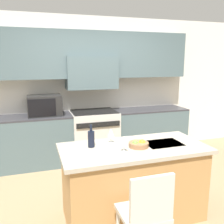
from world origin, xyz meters
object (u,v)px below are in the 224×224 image
at_px(range_stove, 94,135).
at_px(island_chair, 146,212).
at_px(microwave, 45,106).
at_px(fruit_bowl, 139,144).
at_px(wine_glass_far, 111,133).
at_px(wine_bottle, 91,139).
at_px(wine_glass_near, 124,141).

relative_size(range_stove, island_chair, 1.00).
height_order(microwave, fruit_bowl, microwave).
bearing_deg(wine_glass_far, island_chair, -88.20).
bearing_deg(wine_bottle, fruit_bowl, -17.64).
distance_m(microwave, wine_bottle, 1.85).
xyz_separation_m(range_stove, fruit_bowl, (0.06, -1.95, 0.45)).
xyz_separation_m(range_stove, wine_bottle, (-0.47, -1.78, 0.52)).
distance_m(range_stove, wine_glass_far, 1.82).
bearing_deg(wine_bottle, microwave, 103.04).
xyz_separation_m(island_chair, fruit_bowl, (0.23, 0.71, 0.38)).
bearing_deg(fruit_bowl, island_chair, -108.37).
height_order(microwave, wine_bottle, microwave).
height_order(microwave, wine_glass_near, microwave).
height_order(range_stove, microwave, microwave).
bearing_deg(microwave, wine_glass_near, -70.77).
distance_m(microwave, wine_glass_far, 1.87).
distance_m(microwave, island_chair, 2.82).
bearing_deg(island_chair, microwave, 104.79).
relative_size(microwave, island_chair, 0.62).
relative_size(microwave, wine_glass_near, 3.19).
bearing_deg(wine_glass_near, island_chair, -91.41).
xyz_separation_m(range_stove, island_chair, (-0.18, -2.66, 0.07)).
bearing_deg(microwave, fruit_bowl, -64.46).
xyz_separation_m(island_chair, wine_bottle, (-0.29, 0.87, 0.45)).
xyz_separation_m(wine_bottle, wine_glass_far, (0.26, 0.06, 0.02)).
bearing_deg(wine_glass_far, wine_glass_near, -82.25).
relative_size(wine_glass_near, wine_glass_far, 1.00).
xyz_separation_m(wine_glass_far, fruit_bowl, (0.26, -0.23, -0.09)).
relative_size(island_chair, fruit_bowl, 4.07).
bearing_deg(wine_bottle, wine_glass_near, -41.10).
xyz_separation_m(island_chair, wine_glass_far, (-0.03, 0.93, 0.47)).
height_order(wine_bottle, wine_glass_near, wine_bottle).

